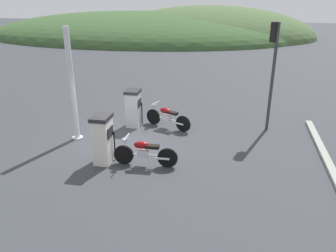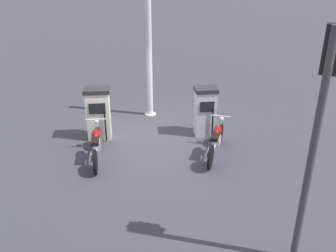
{
  "view_description": "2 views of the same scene",
  "coord_description": "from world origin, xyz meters",
  "px_view_note": "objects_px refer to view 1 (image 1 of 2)",
  "views": [
    {
      "loc": [
        3.71,
        -10.51,
        5.03
      ],
      "look_at": [
        1.56,
        -0.05,
        0.78
      ],
      "focal_mm": 35.32,
      "sensor_mm": 36.0,
      "label": 1
    },
    {
      "loc": [
        9.88,
        -0.36,
        4.88
      ],
      "look_at": [
        0.94,
        0.38,
        0.83
      ],
      "focal_mm": 38.47,
      "sensor_mm": 36.0,
      "label": 2
    }
  ],
  "objects_px": {
    "fuel_pump_far": "(133,108)",
    "roadside_traffic_light": "(273,59)",
    "motorcycle_near_pump": "(144,152)",
    "motorcycle_far_pump": "(167,117)",
    "fuel_pump_near": "(103,139)",
    "canopy_support_pole": "(72,88)"
  },
  "relations": [
    {
      "from": "fuel_pump_near",
      "to": "fuel_pump_far",
      "type": "height_order",
      "value": "fuel_pump_near"
    },
    {
      "from": "motorcycle_far_pump",
      "to": "motorcycle_near_pump",
      "type": "bearing_deg",
      "value": -90.8
    },
    {
      "from": "fuel_pump_far",
      "to": "fuel_pump_near",
      "type": "bearing_deg",
      "value": -90.0
    },
    {
      "from": "fuel_pump_far",
      "to": "motorcycle_near_pump",
      "type": "bearing_deg",
      "value": -67.34
    },
    {
      "from": "motorcycle_far_pump",
      "to": "roadside_traffic_light",
      "type": "bearing_deg",
      "value": 9.53
    },
    {
      "from": "fuel_pump_near",
      "to": "canopy_support_pole",
      "type": "bearing_deg",
      "value": 137.11
    },
    {
      "from": "motorcycle_near_pump",
      "to": "roadside_traffic_light",
      "type": "xyz_separation_m",
      "value": [
        3.93,
        3.93,
        2.34
      ]
    },
    {
      "from": "fuel_pump_far",
      "to": "canopy_support_pole",
      "type": "distance_m",
      "value": 2.65
    },
    {
      "from": "fuel_pump_far",
      "to": "roadside_traffic_light",
      "type": "distance_m",
      "value": 5.69
    },
    {
      "from": "fuel_pump_near",
      "to": "motorcycle_near_pump",
      "type": "xyz_separation_m",
      "value": [
        1.33,
        0.03,
        -0.35
      ]
    },
    {
      "from": "motorcycle_near_pump",
      "to": "motorcycle_far_pump",
      "type": "height_order",
      "value": "motorcycle_far_pump"
    },
    {
      "from": "motorcycle_near_pump",
      "to": "motorcycle_far_pump",
      "type": "relative_size",
      "value": 1.04
    },
    {
      "from": "fuel_pump_near",
      "to": "motorcycle_far_pump",
      "type": "xyz_separation_m",
      "value": [
        1.38,
        3.31,
        -0.33
      ]
    },
    {
      "from": "fuel_pump_near",
      "to": "canopy_support_pole",
      "type": "height_order",
      "value": "canopy_support_pole"
    },
    {
      "from": "motorcycle_near_pump",
      "to": "canopy_support_pole",
      "type": "xyz_separation_m",
      "value": [
        -3.06,
        1.57,
        1.51
      ]
    },
    {
      "from": "motorcycle_far_pump",
      "to": "canopy_support_pole",
      "type": "xyz_separation_m",
      "value": [
        -3.1,
        -1.71,
        1.48
      ]
    },
    {
      "from": "fuel_pump_near",
      "to": "motorcycle_far_pump",
      "type": "bearing_deg",
      "value": 67.36
    },
    {
      "from": "fuel_pump_near",
      "to": "fuel_pump_far",
      "type": "bearing_deg",
      "value": 90.0
    },
    {
      "from": "fuel_pump_far",
      "to": "roadside_traffic_light",
      "type": "bearing_deg",
      "value": 7.91
    },
    {
      "from": "roadside_traffic_light",
      "to": "motorcycle_near_pump",
      "type": "bearing_deg",
      "value": -135.06
    },
    {
      "from": "motorcycle_near_pump",
      "to": "roadside_traffic_light",
      "type": "bearing_deg",
      "value": 44.94
    },
    {
      "from": "roadside_traffic_light",
      "to": "canopy_support_pole",
      "type": "height_order",
      "value": "roadside_traffic_light"
    }
  ]
}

